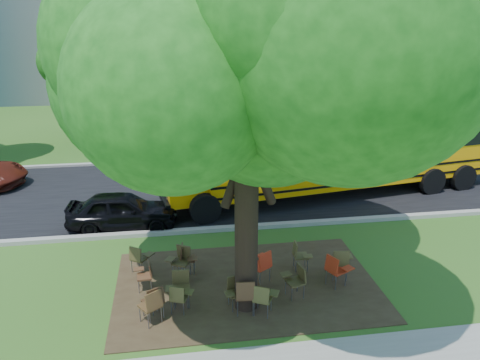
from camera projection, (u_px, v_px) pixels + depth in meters
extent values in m
plane|color=#29561A|center=(208.00, 279.00, 13.00)|extent=(160.00, 160.00, 0.00)
cube|color=#382819|center=(247.00, 285.00, 12.67)|extent=(7.00, 4.50, 0.03)
cube|color=black|center=(194.00, 190.00, 19.52)|extent=(80.00, 8.00, 0.04)
cube|color=gray|center=(201.00, 230.00, 15.77)|extent=(80.00, 0.25, 0.14)
cube|color=gray|center=(189.00, 160.00, 23.32)|extent=(80.00, 0.25, 0.14)
cylinder|color=black|center=(96.00, 111.00, 26.62)|extent=(0.32, 0.32, 3.50)
sphere|color=#175513|center=(91.00, 67.00, 25.79)|extent=(4.80, 4.80, 4.80)
cylinder|color=black|center=(327.00, 105.00, 26.47)|extent=(0.38, 0.38, 4.20)
sphere|color=#175513|center=(330.00, 51.00, 25.49)|extent=(5.60, 5.60, 5.60)
cylinder|color=black|center=(466.00, 109.00, 26.77)|extent=(0.34, 0.34, 3.60)
sphere|color=#175513|center=(474.00, 64.00, 25.91)|extent=(5.00, 5.00, 5.00)
cylinder|color=black|center=(246.00, 216.00, 10.93)|extent=(0.56, 0.56, 4.96)
sphere|color=#175513|center=(247.00, 60.00, 9.74)|extent=(7.20, 7.20, 7.20)
cube|color=orange|center=(348.00, 146.00, 18.81)|extent=(12.37, 4.62, 2.69)
cube|color=black|center=(356.00, 138.00, 18.80)|extent=(11.73, 4.56, 0.66)
cube|color=orange|center=(184.00, 183.00, 17.17)|extent=(1.79, 2.61, 1.04)
cube|color=black|center=(346.00, 162.00, 19.04)|extent=(12.40, 4.66, 0.09)
cube|color=black|center=(346.00, 171.00, 19.18)|extent=(12.40, 4.66, 0.09)
cylinder|color=black|center=(205.00, 209.00, 16.25)|extent=(1.14, 0.50, 1.10)
cylinder|color=black|center=(189.00, 183.00, 18.72)|extent=(1.14, 0.50, 1.10)
cylinder|color=black|center=(432.00, 181.00, 18.96)|extent=(1.14, 0.50, 1.10)
cylinder|color=black|center=(392.00, 162.00, 21.43)|extent=(1.14, 0.50, 1.10)
cylinder|color=black|center=(463.00, 177.00, 19.40)|extent=(1.14, 0.50, 1.10)
cylinder|color=black|center=(420.00, 159.00, 21.87)|extent=(1.14, 0.50, 1.10)
cube|color=#402816|center=(153.00, 301.00, 11.16)|extent=(0.59, 0.58, 0.05)
cube|color=#402816|center=(156.00, 297.00, 10.94)|extent=(0.42, 0.28, 0.42)
cube|color=#402816|center=(159.00, 291.00, 11.37)|extent=(0.34, 0.37, 0.03)
cylinder|color=slate|center=(143.00, 309.00, 11.28)|extent=(0.03, 0.03, 0.47)
cylinder|color=slate|center=(163.00, 311.00, 11.20)|extent=(0.03, 0.03, 0.47)
cube|color=#4A4420|center=(179.00, 298.00, 11.41)|extent=(0.48, 0.47, 0.05)
cube|color=#4A4420|center=(177.00, 294.00, 11.19)|extent=(0.37, 0.20, 0.37)
cube|color=#4A4420|center=(189.00, 292.00, 11.45)|extent=(0.27, 0.31, 0.03)
cylinder|color=slate|center=(175.00, 301.00, 11.65)|extent=(0.02, 0.02, 0.41)
cylinder|color=slate|center=(184.00, 309.00, 11.31)|extent=(0.02, 0.02, 0.41)
cube|color=#50361C|center=(150.00, 306.00, 10.97)|extent=(0.61, 0.61, 0.05)
cube|color=#50361C|center=(154.00, 301.00, 10.76)|extent=(0.41, 0.33, 0.43)
cube|color=#50361C|center=(155.00, 294.00, 11.20)|extent=(0.36, 0.38, 0.03)
cylinder|color=slate|center=(140.00, 314.00, 11.06)|extent=(0.03, 0.03, 0.48)
cylinder|color=slate|center=(161.00, 315.00, 11.05)|extent=(0.03, 0.03, 0.48)
cube|color=#4F4322|center=(181.00, 289.00, 11.64)|extent=(0.46, 0.44, 0.05)
cube|color=#4F4322|center=(181.00, 277.00, 11.75)|extent=(0.43, 0.11, 0.43)
cube|color=#4F4322|center=(170.00, 289.00, 11.43)|extent=(0.24, 0.30, 0.03)
cylinder|color=slate|center=(189.00, 301.00, 11.58)|extent=(0.03, 0.03, 0.48)
cylinder|color=slate|center=(174.00, 294.00, 11.87)|extent=(0.03, 0.03, 0.48)
cube|color=#4C4721|center=(263.00, 299.00, 11.31)|extent=(0.55, 0.54, 0.05)
cube|color=#4C4721|center=(261.00, 295.00, 11.07)|extent=(0.40, 0.26, 0.40)
cube|color=#4C4721|center=(274.00, 293.00, 11.32)|extent=(0.32, 0.35, 0.03)
cylinder|color=slate|center=(258.00, 302.00, 11.58)|extent=(0.02, 0.02, 0.45)
cylinder|color=slate|center=(268.00, 312.00, 11.18)|extent=(0.02, 0.02, 0.45)
cube|color=#463E1E|center=(237.00, 293.00, 11.56)|extent=(0.47, 0.46, 0.05)
cube|color=#463E1E|center=(235.00, 282.00, 11.64)|extent=(0.40, 0.16, 0.39)
cube|color=#463E1E|center=(230.00, 294.00, 11.33)|extent=(0.26, 0.31, 0.03)
cylinder|color=slate|center=(245.00, 303.00, 11.54)|extent=(0.02, 0.02, 0.44)
cylinder|color=slate|center=(229.00, 298.00, 11.73)|extent=(0.02, 0.02, 0.44)
cube|color=#453B1E|center=(295.00, 282.00, 12.00)|extent=(0.50, 0.51, 0.05)
cube|color=#453B1E|center=(302.00, 273.00, 11.99)|extent=(0.19, 0.42, 0.41)
cube|color=#453B1E|center=(286.00, 274.00, 12.12)|extent=(0.33, 0.28, 0.03)
cylinder|color=slate|center=(292.00, 294.00, 11.86)|extent=(0.02, 0.02, 0.46)
cylinder|color=slate|center=(297.00, 285.00, 12.29)|extent=(0.02, 0.02, 0.46)
cube|color=#B12C12|center=(336.00, 270.00, 12.50)|extent=(0.58, 0.59, 0.05)
cube|color=#B12C12|center=(332.00, 264.00, 12.32)|extent=(0.28, 0.43, 0.43)
cube|color=#B12C12|center=(348.00, 268.00, 12.34)|extent=(0.37, 0.34, 0.03)
cylinder|color=slate|center=(336.00, 273.00, 12.82)|extent=(0.03, 0.03, 0.48)
cylinder|color=slate|center=(336.00, 283.00, 12.35)|extent=(0.03, 0.03, 0.48)
cube|color=#4E301C|center=(144.00, 276.00, 12.33)|extent=(0.39, 0.41, 0.05)
cube|color=#4E301C|center=(150.00, 269.00, 12.29)|extent=(0.11, 0.38, 0.37)
cube|color=#4E301C|center=(139.00, 269.00, 12.47)|extent=(0.27, 0.22, 0.03)
cylinder|color=slate|center=(139.00, 287.00, 12.22)|extent=(0.02, 0.02, 0.42)
cylinder|color=slate|center=(151.00, 280.00, 12.57)|extent=(0.02, 0.02, 0.42)
cube|color=#473B1E|center=(181.00, 262.00, 12.92)|extent=(0.59, 0.58, 0.05)
cube|color=#473B1E|center=(184.00, 252.00, 13.01)|extent=(0.42, 0.29, 0.42)
cube|color=#473B1E|center=(170.00, 259.00, 12.83)|extent=(0.34, 0.37, 0.03)
cylinder|color=slate|center=(185.00, 274.00, 12.79)|extent=(0.03, 0.03, 0.47)
cylinder|color=slate|center=(179.00, 266.00, 13.22)|extent=(0.03, 0.03, 0.47)
cube|color=#442C18|center=(188.00, 258.00, 13.17)|extent=(0.44, 0.45, 0.05)
cube|color=#442C18|center=(181.00, 252.00, 13.09)|extent=(0.13, 0.40, 0.40)
cube|color=#442C18|center=(192.00, 259.00, 12.91)|extent=(0.30, 0.24, 0.03)
cylinder|color=slate|center=(195.00, 262.00, 13.41)|extent=(0.02, 0.02, 0.45)
cylinder|color=slate|center=(182.00, 269.00, 13.08)|extent=(0.02, 0.02, 0.45)
cube|color=red|center=(260.00, 266.00, 12.69)|extent=(0.63, 0.63, 0.06)
cube|color=red|center=(266.00, 261.00, 12.47)|extent=(0.43, 0.33, 0.44)
cube|color=red|center=(263.00, 256.00, 12.92)|extent=(0.37, 0.39, 0.03)
cylinder|color=slate|center=(250.00, 274.00, 12.78)|extent=(0.03, 0.03, 0.50)
cylinder|color=slate|center=(270.00, 274.00, 12.76)|extent=(0.03, 0.03, 0.50)
cube|color=brown|center=(301.00, 256.00, 13.32)|extent=(0.42, 0.44, 0.05)
cube|color=brown|center=(295.00, 249.00, 13.23)|extent=(0.12, 0.40, 0.40)
cube|color=brown|center=(308.00, 256.00, 13.07)|extent=(0.29, 0.24, 0.03)
cylinder|color=slate|center=(305.00, 260.00, 13.56)|extent=(0.02, 0.02, 0.44)
cylinder|color=slate|center=(296.00, 266.00, 13.22)|extent=(0.02, 0.02, 0.44)
cube|color=#504822|center=(339.00, 263.00, 12.86)|extent=(0.52, 0.50, 0.05)
cube|color=#504822|center=(341.00, 259.00, 12.60)|extent=(0.44, 0.17, 0.43)
cube|color=#504822|center=(348.00, 256.00, 12.96)|extent=(0.28, 0.34, 0.03)
cylinder|color=slate|center=(331.00, 267.00, 13.12)|extent=(0.03, 0.03, 0.49)
cylinder|color=slate|center=(347.00, 274.00, 12.77)|extent=(0.03, 0.03, 0.49)
cube|color=#472D19|center=(245.00, 295.00, 11.37)|extent=(0.50, 0.48, 0.06)
cube|color=#472D19|center=(246.00, 291.00, 11.10)|extent=(0.45, 0.14, 0.44)
cube|color=#472D19|center=(255.00, 286.00, 11.49)|extent=(0.27, 0.33, 0.03)
cylinder|color=slate|center=(237.00, 300.00, 11.62)|extent=(0.03, 0.03, 0.50)
cylinder|color=slate|center=(253.00, 308.00, 11.29)|extent=(0.03, 0.03, 0.50)
cube|color=#42391C|center=(140.00, 258.00, 13.20)|extent=(0.56, 0.55, 0.05)
cube|color=#42391C|center=(135.00, 254.00, 12.98)|extent=(0.37, 0.30, 0.39)
cube|color=#42391C|center=(149.00, 254.00, 13.18)|extent=(0.33, 0.35, 0.03)
cylinder|color=slate|center=(139.00, 261.00, 13.48)|extent=(0.02, 0.02, 0.44)
cylinder|color=slate|center=(141.00, 269.00, 13.07)|extent=(0.02, 0.02, 0.44)
imported|color=black|center=(122.00, 210.00, 15.96)|extent=(3.76, 1.68, 1.25)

